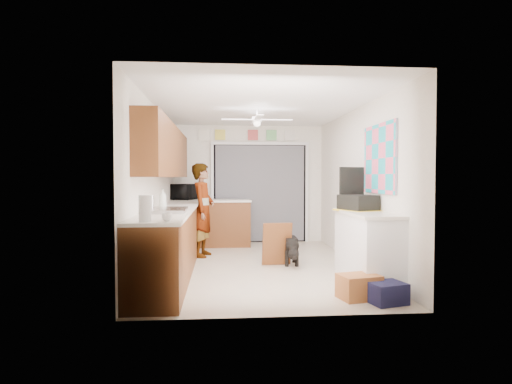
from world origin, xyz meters
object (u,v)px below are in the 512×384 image
object	(u,v)px
dog	(291,249)
man	(203,210)
paper_towel_roll	(145,209)
soap_bottle	(163,198)
cup	(167,217)
microwave	(186,192)
cardboard_box	(359,287)
suitcase	(358,202)
navy_crate	(387,293)

from	to	relation	value
dog	man	bearing A→B (deg)	151.83
paper_towel_roll	dog	xyz separation A→B (m)	(1.88, 2.28, -0.83)
soap_bottle	cup	xyz separation A→B (m)	(0.30, -1.91, -0.10)
microwave	cardboard_box	world-z (taller)	microwave
cup	suitcase	bearing A→B (deg)	27.82
soap_bottle	man	distance (m)	1.29
soap_bottle	suitcase	bearing A→B (deg)	-12.44
microwave	paper_towel_roll	bearing A→B (deg)	-155.94
microwave	suitcase	distance (m)	3.98
paper_towel_roll	suitcase	distance (m)	3.00
soap_bottle	man	size ratio (longest dim) A/B	0.18
man	dog	world-z (taller)	man
paper_towel_roll	man	world-z (taller)	man
dog	soap_bottle	bearing A→B (deg)	-169.01
navy_crate	microwave	bearing A→B (deg)	120.98
microwave	paper_towel_roll	distance (m)	4.35
soap_bottle	dog	distance (m)	2.16
man	dog	distance (m)	1.74
suitcase	dog	world-z (taller)	suitcase
soap_bottle	cardboard_box	distance (m)	3.10
cup	suitcase	distance (m)	2.78
suitcase	dog	bearing A→B (deg)	110.75
suitcase	man	xyz separation A→B (m)	(-2.22, 1.75, -0.22)
suitcase	paper_towel_roll	bearing A→B (deg)	-172.99
microwave	paper_towel_roll	world-z (taller)	microwave
man	soap_bottle	bearing A→B (deg)	166.60
soap_bottle	navy_crate	distance (m)	3.41
suitcase	man	world-z (taller)	man
cardboard_box	soap_bottle	bearing A→B (deg)	145.84
soap_bottle	dog	bearing A→B (deg)	9.20
suitcase	man	distance (m)	2.83
cardboard_box	dog	world-z (taller)	dog
microwave	suitcase	size ratio (longest dim) A/B	1.17
microwave	cup	xyz separation A→B (m)	(0.16, -4.29, -0.12)
navy_crate	suitcase	bearing A→B (deg)	86.78
cup	paper_towel_roll	size ratio (longest dim) A/B	0.39
soap_bottle	cup	distance (m)	1.93
man	microwave	bearing A→B (deg)	29.57
cup	dog	bearing A→B (deg)	53.19
paper_towel_roll	suitcase	xyz separation A→B (m)	(2.68, 1.36, -0.03)
microwave	man	world-z (taller)	man
suitcase	cup	bearing A→B (deg)	-172.07
suitcase	navy_crate	world-z (taller)	suitcase
cardboard_box	man	world-z (taller)	man
microwave	soap_bottle	bearing A→B (deg)	-158.59
cardboard_box	man	bearing A→B (deg)	124.21
soap_bottle	dog	xyz separation A→B (m)	(1.96, 0.32, -0.84)
paper_towel_roll	cardboard_box	xyz separation A→B (m)	(2.36, 0.31, -0.94)
soap_bottle	cardboard_box	size ratio (longest dim) A/B	0.65
cup	suitcase	size ratio (longest dim) A/B	0.22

